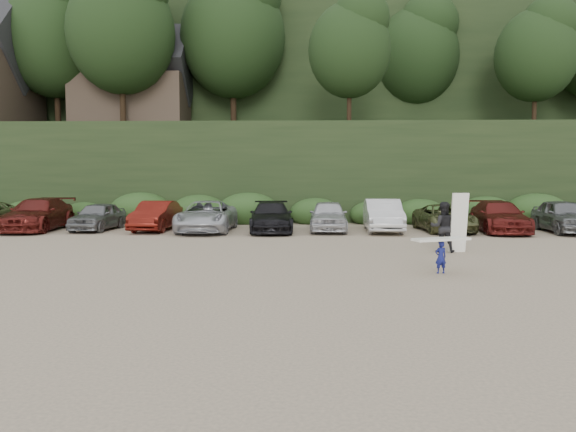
{
  "coord_description": "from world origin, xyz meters",
  "views": [
    {
      "loc": [
        0.83,
        -18.05,
        2.89
      ],
      "look_at": [
        0.13,
        3.0,
        1.3
      ],
      "focal_mm": 35.0,
      "sensor_mm": 36.0,
      "label": 1
    }
  ],
  "objects": [
    {
      "name": "parked_cars",
      "position": [
        -2.85,
        10.01,
        0.77
      ],
      "size": [
        39.57,
        5.98,
        1.64
      ],
      "color": "silver",
      "rests_on": "ground"
    },
    {
      "name": "ground",
      "position": [
        0.0,
        0.0,
        0.0
      ],
      "size": [
        120.0,
        120.0,
        0.0
      ],
      "primitive_type": "plane",
      "color": "tan",
      "rests_on": "ground"
    },
    {
      "name": "child_surfer",
      "position": [
        4.72,
        -1.8,
        0.7
      ],
      "size": [
        1.78,
        1.07,
        1.04
      ],
      "color": "navy",
      "rests_on": "ground"
    },
    {
      "name": "adult_surfer",
      "position": [
        5.91,
        2.68,
        0.95
      ],
      "size": [
        1.39,
        0.85,
        2.19
      ],
      "color": "black",
      "rests_on": "ground"
    },
    {
      "name": "hillside_backdrop",
      "position": [
        -0.26,
        35.93,
        11.22
      ],
      "size": [
        90.0,
        41.5,
        28.0
      ],
      "color": "black",
      "rests_on": "ground"
    }
  ]
}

